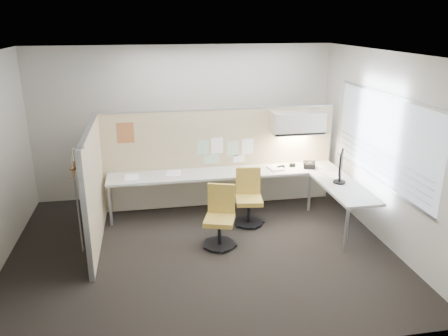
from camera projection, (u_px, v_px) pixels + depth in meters
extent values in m
cube|color=black|center=(201.00, 249.00, 6.46)|extent=(5.50, 4.50, 0.01)
cube|color=white|center=(198.00, 54.00, 5.55)|extent=(5.50, 4.50, 0.01)
cube|color=beige|center=(184.00, 123.00, 8.10)|extent=(5.50, 0.02, 2.80)
cube|color=beige|center=(231.00, 234.00, 3.91)|extent=(5.50, 0.02, 2.80)
cube|color=beige|center=(384.00, 149.00, 6.47)|extent=(0.02, 4.50, 2.80)
cube|color=#A0ABBA|center=(383.00, 139.00, 6.42)|extent=(0.01, 2.80, 1.30)
cube|color=#CBB88C|center=(220.00, 158.00, 7.76)|extent=(4.10, 0.06, 1.75)
cube|color=#CBB88C|center=(94.00, 188.00, 6.39)|extent=(0.06, 2.20, 1.75)
cube|color=beige|center=(226.00, 173.00, 7.51)|extent=(4.00, 0.60, 0.04)
cube|color=beige|center=(344.00, 188.00, 6.83)|extent=(0.60, 1.47, 0.04)
cube|color=beige|center=(223.00, 187.00, 7.88)|extent=(3.90, 0.02, 0.64)
cylinder|color=#A5A8AA|center=(110.00, 206.00, 7.07)|extent=(0.05, 0.05, 0.69)
cylinder|color=#A5A8AA|center=(346.00, 230.00, 6.27)|extent=(0.05, 0.05, 0.69)
cylinder|color=#A5A8AA|center=(309.00, 192.00, 7.64)|extent=(0.05, 0.05, 0.69)
cube|color=beige|center=(298.00, 123.00, 7.58)|extent=(0.90, 0.36, 0.38)
cube|color=#FFEABF|center=(297.00, 135.00, 7.65)|extent=(0.60, 0.06, 0.02)
cube|color=#8CBF8C|center=(203.00, 147.00, 7.60)|extent=(0.21, 0.00, 0.28)
cube|color=white|center=(217.00, 146.00, 7.64)|extent=(0.21, 0.00, 0.28)
cube|color=#8CBF8C|center=(233.00, 149.00, 7.71)|extent=(0.21, 0.00, 0.28)
cube|color=white|center=(248.00, 146.00, 7.74)|extent=(0.21, 0.00, 0.28)
cube|color=#8CBF8C|center=(212.00, 159.00, 7.70)|extent=(0.28, 0.00, 0.18)
cube|color=white|center=(239.00, 159.00, 7.79)|extent=(0.21, 0.00, 0.14)
cube|color=orange|center=(125.00, 133.00, 7.28)|extent=(0.28, 0.00, 0.35)
cylinder|color=black|center=(219.00, 244.00, 6.53)|extent=(0.48, 0.48, 0.03)
cylinder|color=black|center=(219.00, 233.00, 6.47)|extent=(0.06, 0.06, 0.37)
cube|color=#E1AD53|center=(219.00, 220.00, 6.40)|extent=(0.53, 0.53, 0.07)
cube|color=#E1AD53|center=(221.00, 198.00, 6.50)|extent=(0.40, 0.18, 0.46)
cylinder|color=black|center=(249.00, 222.00, 7.24)|extent=(0.48, 0.48, 0.03)
cylinder|color=black|center=(249.00, 212.00, 7.18)|extent=(0.06, 0.06, 0.37)
cube|color=#E1AD53|center=(249.00, 200.00, 7.11)|extent=(0.48, 0.48, 0.07)
cube|color=#E1AD53|center=(248.00, 181.00, 7.21)|extent=(0.41, 0.11, 0.46)
cylinder|color=black|center=(339.00, 182.00, 7.00)|extent=(0.20, 0.20, 0.02)
cylinder|color=black|center=(340.00, 177.00, 6.97)|extent=(0.04, 0.04, 0.18)
cube|color=black|center=(341.00, 162.00, 6.89)|extent=(0.26, 0.44, 0.32)
cube|color=black|center=(341.00, 162.00, 6.89)|extent=(0.22, 0.39, 0.28)
cube|color=black|center=(309.00, 165.00, 7.69)|extent=(0.25, 0.25, 0.12)
cylinder|color=black|center=(304.00, 163.00, 7.69)|extent=(0.09, 0.17, 0.04)
cube|color=black|center=(281.00, 167.00, 7.68)|extent=(0.14, 0.09, 0.05)
cube|color=black|center=(292.00, 165.00, 7.75)|extent=(0.11, 0.07, 0.06)
cube|color=silver|center=(79.00, 148.00, 5.17)|extent=(0.14, 0.02, 0.02)
cylinder|color=silver|center=(73.00, 155.00, 5.18)|extent=(0.02, 0.02, 0.14)
cube|color=#AD7F4C|center=(75.00, 165.00, 5.23)|extent=(0.02, 0.42, 0.12)
cube|color=#AD7F4C|center=(73.00, 168.00, 5.26)|extent=(0.02, 0.42, 0.12)
cube|color=#A7A5AF|center=(79.00, 213.00, 5.37)|extent=(0.01, 0.07, 1.05)
cube|color=white|center=(132.00, 178.00, 7.20)|extent=(0.23, 0.30, 0.03)
cube|color=white|center=(173.00, 174.00, 7.38)|extent=(0.28, 0.34, 0.02)
cube|color=white|center=(248.00, 169.00, 7.60)|extent=(0.25, 0.32, 0.02)
cube|color=white|center=(275.00, 168.00, 7.66)|extent=(0.27, 0.33, 0.03)
cube|color=white|center=(334.00, 176.00, 7.30)|extent=(0.26, 0.32, 0.02)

